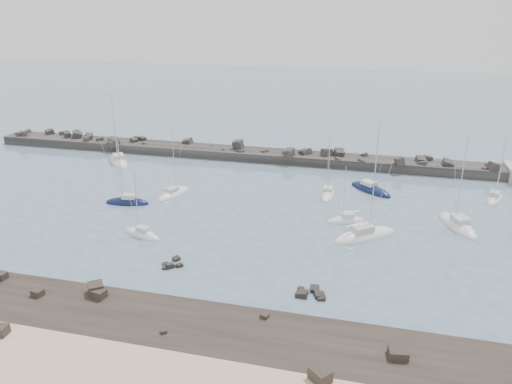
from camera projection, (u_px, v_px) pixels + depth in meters
The scene contains 15 objects.
ground at pixel (225, 238), 69.82m from camera, with size 400.00×400.00×0.00m, color slate.
rock_shelf at pixel (160, 332), 49.85m from camera, with size 140.00×12.00×1.99m.
rock_cluster_near at pixel (172, 265), 62.42m from camera, with size 3.05×3.38×1.00m.
rock_cluster_far at pixel (311, 294), 56.23m from camera, with size 3.56×2.89×1.30m.
breakwater at pixel (244, 156), 105.91m from camera, with size 115.00×7.62×5.20m.
sailboat_1 at pixel (119, 162), 102.89m from camera, with size 8.54×9.45×15.47m.
sailboat_2 at pixel (127, 203), 81.82m from camera, with size 7.53×3.24×11.72m.
sailboat_3 at pixel (174, 194), 85.45m from camera, with size 4.44×7.97×12.06m.
sailboat_4 at pixel (142, 235), 70.47m from camera, with size 6.62×3.85×10.23m.
sailboat_5 at pixel (328, 195), 85.23m from camera, with size 2.23×7.03×11.16m.
sailboat_6 at pixel (365, 236), 69.98m from camera, with size 9.80×8.69×15.86m.
sailboat_7 at pixel (370, 190), 87.36m from camera, with size 8.53×7.99×14.11m.
sailboat_8 at pixel (346, 221), 74.91m from camera, with size 6.18×3.92×9.60m.
sailboat_9 at pixel (457, 226), 73.27m from camera, with size 6.31×9.81×14.91m.
sailboat_10 at pixel (494, 199), 83.36m from camera, with size 4.57×7.28×11.25m.
Camera 1 is at (19.60, -60.04, 30.75)m, focal length 35.00 mm.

